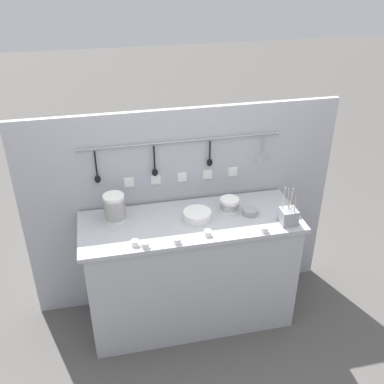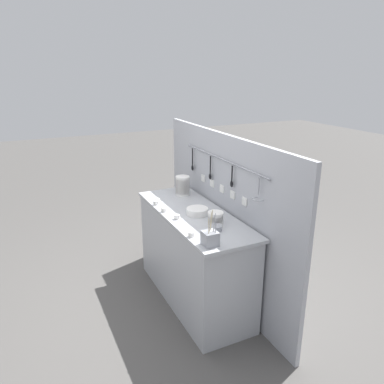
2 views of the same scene
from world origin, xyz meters
TOP-DOWN VIEW (x-y plane):
  - ground_plane at (0.00, 0.00)m, footprint 20.00×20.00m
  - counter at (0.00, 0.00)m, footprint 1.56×0.57m
  - back_wall at (0.00, 0.32)m, footprint 2.36×0.11m
  - bowl_stack_wide_centre at (-0.51, 0.12)m, footprint 0.15×0.15m
  - bowl_stack_tall_left at (0.30, 0.07)m, footprint 0.14×0.14m
  - plate_stack at (0.05, 0.01)m, footprint 0.20×0.20m
  - steel_mixing_bowl at (0.44, -0.01)m, footprint 0.11×0.11m
  - cutlery_caddy at (0.65, -0.18)m, footprint 0.11×0.11m
  - cup_edge_near at (-0.41, -0.21)m, footprint 0.05×0.05m
  - cup_back_left at (0.46, -0.24)m, footprint 0.05×0.05m
  - cup_front_left at (0.07, -0.20)m, footprint 0.05×0.05m
  - cup_by_caddy at (-0.35, -0.24)m, footprint 0.05×0.05m
  - cup_edge_far at (-0.14, -0.24)m, footprint 0.05×0.05m

SIDE VIEW (x-z plane):
  - ground_plane at x=0.00m, z-range 0.00..0.00m
  - counter at x=0.00m, z-range 0.00..0.92m
  - back_wall at x=0.00m, z-range 0.00..1.63m
  - cup_edge_near at x=-0.41m, z-range 0.92..0.96m
  - cup_back_left at x=0.46m, z-range 0.92..0.96m
  - cup_front_left at x=0.07m, z-range 0.92..0.96m
  - cup_by_caddy at x=-0.35m, z-range 0.92..0.96m
  - cup_edge_far at x=-0.14m, z-range 0.92..0.96m
  - steel_mixing_bowl at x=0.44m, z-range 0.92..0.96m
  - plate_stack at x=0.05m, z-range 0.92..0.97m
  - bowl_stack_tall_left at x=0.30m, z-range 0.92..1.02m
  - cutlery_caddy at x=0.65m, z-range 0.84..1.11m
  - bowl_stack_wide_centre at x=-0.51m, z-range 0.92..1.12m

